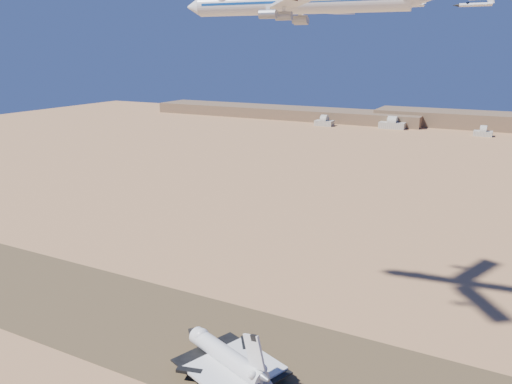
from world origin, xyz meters
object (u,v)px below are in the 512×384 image
at_px(shuttle, 226,358).
at_px(carrier_747, 291,4).
at_px(chase_jet_e, 475,5).
at_px(chase_jet_d, 406,5).

distance_m(shuttle, carrier_747, 104.96).
xyz_separation_m(shuttle, chase_jet_e, (45.82, 102.63, 99.92)).
distance_m(chase_jet_d, chase_jet_e, 27.74).
relative_size(chase_jet_d, chase_jet_e, 1.02).
xyz_separation_m(carrier_747, chase_jet_d, (24.46, 44.42, 1.90)).
bearing_deg(chase_jet_d, shuttle, -110.17).
bearing_deg(shuttle, carrier_747, 109.62).
distance_m(shuttle, chase_jet_e, 150.39).
distance_m(carrier_747, chase_jet_e, 77.49).
relative_size(shuttle, carrier_747, 0.48).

